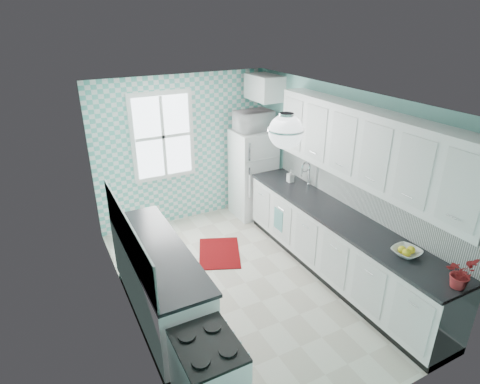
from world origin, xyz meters
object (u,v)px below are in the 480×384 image
potted_plant (460,273)px  microwave (254,121)px  fruit_bowl (407,252)px  ceiling_light (286,131)px  stove (209,377)px  fridge (253,173)px  sink (298,189)px

potted_plant → microwave: microwave is taller
microwave → fruit_bowl: bearing=87.7°
ceiling_light → microwave: size_ratio=0.58×
potted_plant → microwave: bearing=91.3°
fruit_bowl → microwave: bearing=91.6°
stove → microwave: 4.24m
fruit_bowl → microwave: microwave is taller
stove → potted_plant: size_ratio=2.56×
stove → potted_plant: bearing=-14.4°
ceiling_light → fridge: size_ratio=0.23×
sink → microwave: size_ratio=0.88×
sink → potted_plant: bearing=-92.4°
potted_plant → stove: bearing=166.7°
stove → fruit_bowl: (2.40, 0.05, 0.56)m
stove → fruit_bowl: size_ratio=2.66×
fridge → potted_plant: bearing=-86.9°
sink → potted_plant: (-0.00, -2.66, 0.16)m
fridge → sink: 1.23m
sink → fruit_bowl: (-0.00, -2.04, 0.05)m
sink → fruit_bowl: sink is taller
fruit_bowl → ceiling_light: bearing=150.4°
ceiling_light → fruit_bowl: bearing=-29.6°
fridge → sink: fridge is taller
sink → fruit_bowl: bearing=-92.5°
sink → potted_plant: 2.66m
fruit_bowl → potted_plant: bearing=-90.0°
fridge → fruit_bowl: fridge is taller
potted_plant → fruit_bowl: bearing=90.0°
ceiling_light → potted_plant: size_ratio=1.13×
fruit_bowl → potted_plant: size_ratio=0.96×
fridge → microwave: 0.94m
stove → potted_plant: potted_plant is taller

